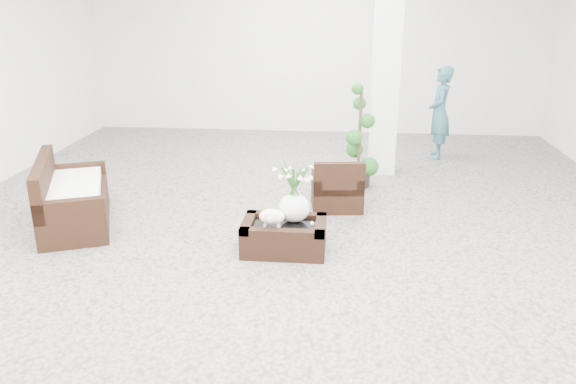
# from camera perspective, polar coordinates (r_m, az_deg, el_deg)

# --- Properties ---
(ground) EXTENTS (11.00, 11.00, 0.00)m
(ground) POSITION_cam_1_polar(r_m,az_deg,el_deg) (6.47, 0.09, -4.89)
(ground) COLOR gray
(ground) RESTS_ON ground
(column) EXTENTS (0.40, 0.40, 3.50)m
(column) POSITION_cam_1_polar(r_m,az_deg,el_deg) (8.75, 9.96, 13.10)
(column) COLOR white
(column) RESTS_ON ground
(coffee_table) EXTENTS (0.90, 0.60, 0.31)m
(coffee_table) POSITION_cam_1_polar(r_m,az_deg,el_deg) (6.16, -0.39, -4.62)
(coffee_table) COLOR black
(coffee_table) RESTS_ON ground
(sheep_figurine) EXTENTS (0.28, 0.23, 0.21)m
(sheep_figurine) POSITION_cam_1_polar(r_m,az_deg,el_deg) (5.98, -1.64, -2.67)
(sheep_figurine) COLOR white
(sheep_figurine) RESTS_ON coffee_table
(planter_narcissus) EXTENTS (0.44, 0.44, 0.80)m
(planter_narcissus) POSITION_cam_1_polar(r_m,az_deg,el_deg) (6.04, 0.64, 0.56)
(planter_narcissus) COLOR white
(planter_narcissus) RESTS_ON coffee_table
(tealight) EXTENTS (0.04, 0.04, 0.03)m
(tealight) POSITION_cam_1_polar(r_m,az_deg,el_deg) (6.09, 2.44, -3.17)
(tealight) COLOR white
(tealight) RESTS_ON coffee_table
(armchair) EXTENTS (0.71, 0.68, 0.69)m
(armchair) POSITION_cam_1_polar(r_m,az_deg,el_deg) (7.37, 4.99, 0.97)
(armchair) COLOR black
(armchair) RESTS_ON ground
(loveseat) EXTENTS (1.29, 1.73, 0.83)m
(loveseat) POSITION_cam_1_polar(r_m,az_deg,el_deg) (7.25, -20.90, 0.02)
(loveseat) COLOR black
(loveseat) RESTS_ON ground
(topiary) EXTENTS (0.39, 0.39, 1.48)m
(topiary) POSITION_cam_1_polar(r_m,az_deg,el_deg) (8.16, 7.25, 5.58)
(topiary) COLOR #1C4F19
(topiary) RESTS_ON ground
(shopper) EXTENTS (0.44, 0.61, 1.55)m
(shopper) POSITION_cam_1_polar(r_m,az_deg,el_deg) (9.91, 15.09, 7.73)
(shopper) COLOR #336471
(shopper) RESTS_ON ground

